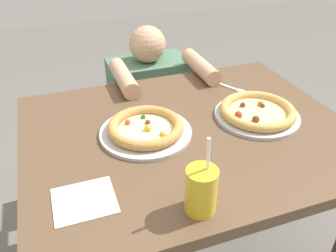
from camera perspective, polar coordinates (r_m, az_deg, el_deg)
dining_table at (r=1.27m, az=3.22°, el=-5.05°), size 1.10×0.87×0.75m
pizza_near at (r=1.30m, az=14.21°, el=2.18°), size 0.30×0.30×0.04m
pizza_far at (r=1.17m, az=-3.63°, el=-0.43°), size 0.31×0.31×0.05m
drink_cup_colored at (r=0.88m, az=5.38°, el=-10.28°), size 0.08×0.08×0.22m
paper_napkin at (r=0.96m, az=-13.38°, el=-11.63°), size 0.16×0.14×0.00m
fork at (r=1.50m, az=9.59°, el=6.31°), size 0.12×0.18×0.00m
diner_seated at (r=1.90m, az=-2.87°, el=0.92°), size 0.42×0.53×0.92m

